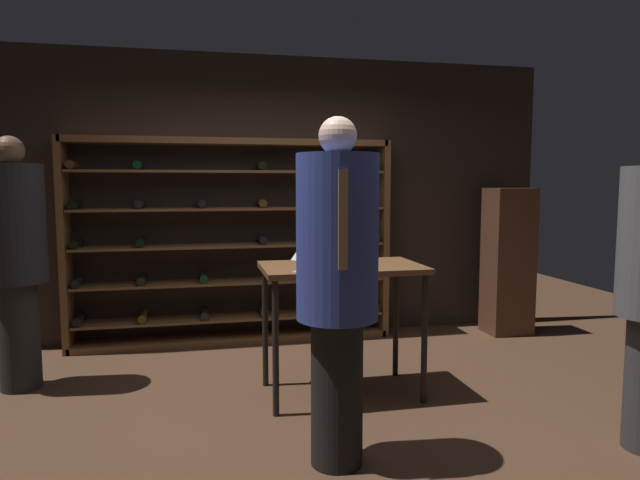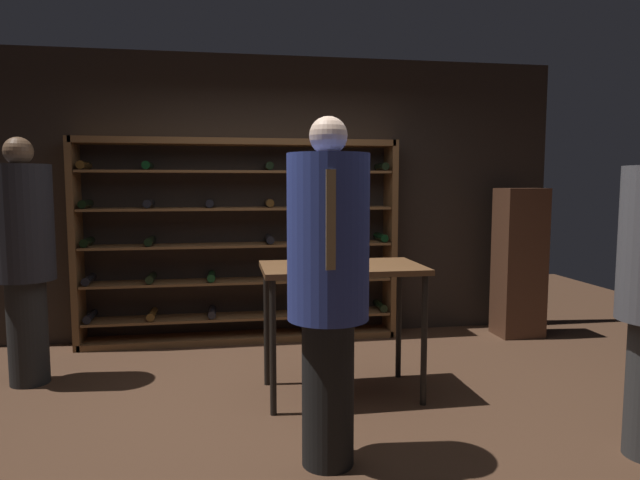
% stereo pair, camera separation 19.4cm
% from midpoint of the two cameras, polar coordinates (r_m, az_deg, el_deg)
% --- Properties ---
extents(ground_plane, '(10.04, 10.04, 0.00)m').
position_cam_midpoint_polar(ground_plane, '(4.01, -0.16, -16.90)').
color(ground_plane, '#472D1E').
extents(back_wall, '(5.81, 0.10, 2.80)m').
position_cam_midpoint_polar(back_wall, '(5.70, -3.50, 4.27)').
color(back_wall, black).
rests_on(back_wall, ground).
extents(wine_rack, '(3.08, 0.32, 1.97)m').
position_cam_midpoint_polar(wine_rack, '(5.49, -7.22, -0.26)').
color(wine_rack, brown).
rests_on(wine_rack, ground).
extents(tasting_table, '(1.15, 0.68, 0.96)m').
position_cam_midpoint_polar(tasting_table, '(4.07, 3.59, -4.08)').
color(tasting_table, brown).
rests_on(tasting_table, ground).
extents(person_guest_plum_blouse, '(0.44, 0.45, 1.90)m').
position_cam_midpoint_polar(person_guest_plum_blouse, '(3.02, 2.66, -3.74)').
color(person_guest_plum_blouse, black).
rests_on(person_guest_plum_blouse, ground).
extents(person_bystander_red_print, '(0.45, 0.45, 1.89)m').
position_cam_midpoint_polar(person_bystander_red_print, '(4.78, -26.84, -0.91)').
color(person_bystander_red_print, black).
rests_on(person_bystander_red_print, ground).
extents(display_cabinet, '(0.44, 0.36, 1.50)m').
position_cam_midpoint_polar(display_cabinet, '(6.06, 20.42, -2.15)').
color(display_cabinet, '#4C2D1E').
rests_on(display_cabinet, ground).
extents(wine_bottle_gold_foil, '(0.08, 0.08, 0.35)m').
position_cam_midpoint_polar(wine_bottle_gold_foil, '(3.92, 2.02, -1.01)').
color(wine_bottle_gold_foil, '#4C3314').
rests_on(wine_bottle_gold_foil, tasting_table).
extents(wine_bottle_red_label, '(0.09, 0.09, 0.36)m').
position_cam_midpoint_polar(wine_bottle_red_label, '(4.17, 1.36, -0.54)').
color(wine_bottle_red_label, black).
rests_on(wine_bottle_red_label, tasting_table).
extents(wine_glass_stemmed_left, '(0.09, 0.09, 0.15)m').
position_cam_midpoint_polar(wine_glass_stemmed_left, '(3.72, -1.03, -1.62)').
color(wine_glass_stemmed_left, silver).
rests_on(wine_glass_stemmed_left, tasting_table).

